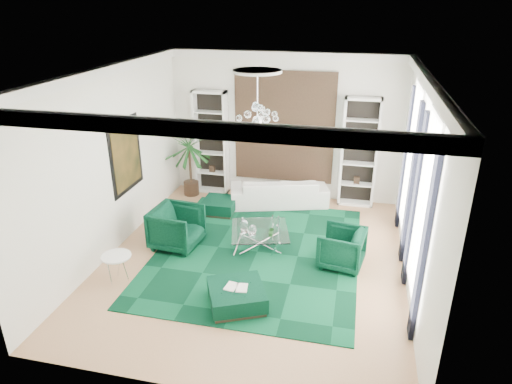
% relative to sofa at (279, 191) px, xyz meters
% --- Properties ---
extents(floor, '(6.00, 7.00, 0.02)m').
position_rel_sofa_xyz_m(floor, '(0.00, -2.85, -0.37)').
color(floor, tan).
rests_on(floor, ground).
extents(ceiling, '(6.00, 7.00, 0.02)m').
position_rel_sofa_xyz_m(ceiling, '(0.00, -2.85, 3.45)').
color(ceiling, white).
rests_on(ceiling, ground).
extents(wall_back, '(6.00, 0.02, 3.80)m').
position_rel_sofa_xyz_m(wall_back, '(0.00, 0.66, 1.54)').
color(wall_back, white).
rests_on(wall_back, ground).
extents(wall_front, '(6.00, 0.02, 3.80)m').
position_rel_sofa_xyz_m(wall_front, '(0.00, -6.36, 1.54)').
color(wall_front, white).
rests_on(wall_front, ground).
extents(wall_left, '(0.02, 7.00, 3.80)m').
position_rel_sofa_xyz_m(wall_left, '(-3.01, -2.85, 1.54)').
color(wall_left, white).
rests_on(wall_left, ground).
extents(wall_right, '(0.02, 7.00, 3.80)m').
position_rel_sofa_xyz_m(wall_right, '(3.01, -2.85, 1.54)').
color(wall_right, white).
rests_on(wall_right, ground).
extents(crown_molding, '(6.00, 7.00, 0.18)m').
position_rel_sofa_xyz_m(crown_molding, '(0.00, -2.85, 3.34)').
color(crown_molding, white).
rests_on(crown_molding, ceiling).
extents(ceiling_medallion, '(0.90, 0.90, 0.05)m').
position_rel_sofa_xyz_m(ceiling_medallion, '(0.00, -2.55, 3.41)').
color(ceiling_medallion, white).
rests_on(ceiling_medallion, ceiling).
extents(tapestry, '(2.50, 0.06, 2.80)m').
position_rel_sofa_xyz_m(tapestry, '(0.00, 0.61, 1.54)').
color(tapestry, black).
rests_on(tapestry, wall_back).
extents(shelving_left, '(0.90, 0.38, 2.80)m').
position_rel_sofa_xyz_m(shelving_left, '(-1.95, 0.46, 1.04)').
color(shelving_left, white).
rests_on(shelving_left, floor).
extents(shelving_right, '(0.90, 0.38, 2.80)m').
position_rel_sofa_xyz_m(shelving_right, '(1.95, 0.46, 1.04)').
color(shelving_right, white).
rests_on(shelving_right, floor).
extents(painting, '(0.04, 1.30, 1.60)m').
position_rel_sofa_xyz_m(painting, '(-2.97, -2.25, 1.49)').
color(painting, black).
rests_on(painting, wall_left).
extents(window_near, '(0.03, 1.10, 2.90)m').
position_rel_sofa_xyz_m(window_near, '(2.99, -3.75, 1.54)').
color(window_near, white).
rests_on(window_near, wall_right).
extents(curtain_near_a, '(0.07, 0.30, 3.25)m').
position_rel_sofa_xyz_m(curtain_near_a, '(2.96, -4.53, 1.29)').
color(curtain_near_a, black).
rests_on(curtain_near_a, floor).
extents(curtain_near_b, '(0.07, 0.30, 3.25)m').
position_rel_sofa_xyz_m(curtain_near_b, '(2.96, -2.97, 1.29)').
color(curtain_near_b, black).
rests_on(curtain_near_b, floor).
extents(window_far, '(0.03, 1.10, 2.90)m').
position_rel_sofa_xyz_m(window_far, '(2.99, -1.35, 1.54)').
color(window_far, white).
rests_on(window_far, wall_right).
extents(curtain_far_a, '(0.07, 0.30, 3.25)m').
position_rel_sofa_xyz_m(curtain_far_a, '(2.96, -2.13, 1.29)').
color(curtain_far_a, black).
rests_on(curtain_far_a, floor).
extents(curtain_far_b, '(0.07, 0.30, 3.25)m').
position_rel_sofa_xyz_m(curtain_far_b, '(2.96, -0.57, 1.29)').
color(curtain_far_b, black).
rests_on(curtain_far_b, floor).
extents(rug, '(4.20, 5.00, 0.02)m').
position_rel_sofa_xyz_m(rug, '(0.00, -2.55, -0.35)').
color(rug, black).
rests_on(rug, floor).
extents(sofa, '(2.66, 1.64, 0.73)m').
position_rel_sofa_xyz_m(sofa, '(0.00, 0.00, 0.00)').
color(sofa, silver).
rests_on(sofa, floor).
extents(armchair_left, '(1.08, 1.05, 0.90)m').
position_rel_sofa_xyz_m(armchair_left, '(-1.75, -2.65, 0.09)').
color(armchair_left, black).
rests_on(armchair_left, floor).
extents(armchair_right, '(1.00, 0.98, 0.79)m').
position_rel_sofa_xyz_m(armchair_right, '(1.75, -2.65, 0.03)').
color(armchair_right, black).
rests_on(armchair_right, floor).
extents(coffee_table, '(1.46, 1.46, 0.41)m').
position_rel_sofa_xyz_m(coffee_table, '(0.00, -2.30, -0.16)').
color(coffee_table, white).
rests_on(coffee_table, floor).
extents(ottoman_side, '(0.81, 0.81, 0.35)m').
position_rel_sofa_xyz_m(ottoman_side, '(-1.35, -0.85, -0.19)').
color(ottoman_side, black).
rests_on(ottoman_side, floor).
extents(ottoman_front, '(1.24, 1.24, 0.37)m').
position_rel_sofa_xyz_m(ottoman_front, '(0.05, -4.40, -0.18)').
color(ottoman_front, black).
rests_on(ottoman_front, floor).
extents(book, '(0.40, 0.27, 0.03)m').
position_rel_sofa_xyz_m(book, '(0.05, -4.40, 0.03)').
color(book, white).
rests_on(book, ottoman_front).
extents(side_table, '(0.64, 0.64, 0.53)m').
position_rel_sofa_xyz_m(side_table, '(-2.35, -4.15, -0.10)').
color(side_table, white).
rests_on(side_table, floor).
extents(palm, '(1.61, 1.61, 2.23)m').
position_rel_sofa_xyz_m(palm, '(-2.45, 0.10, 0.75)').
color(palm, '#164519').
rests_on(palm, floor).
extents(chandelier, '(1.02, 1.02, 0.74)m').
position_rel_sofa_xyz_m(chandelier, '(0.00, -2.55, 2.49)').
color(chandelier, white).
rests_on(chandelier, ceiling).
extents(table_plant, '(0.16, 0.14, 0.24)m').
position_rel_sofa_xyz_m(table_plant, '(0.30, -2.55, 0.17)').
color(table_plant, '#164519').
rests_on(table_plant, coffee_table).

